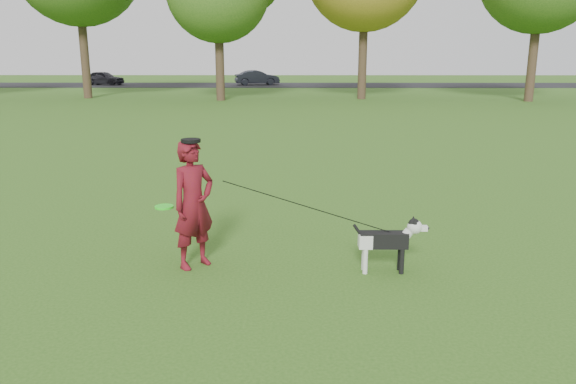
{
  "coord_description": "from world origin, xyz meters",
  "views": [
    {
      "loc": [
        0.03,
        -6.23,
        2.67
      ],
      "look_at": [
        -0.02,
        0.61,
        0.95
      ],
      "focal_mm": 35.0,
      "sensor_mm": 36.0,
      "label": 1
    }
  ],
  "objects_px": {
    "dog": "(389,239)",
    "car_mid": "(257,78)",
    "man": "(193,204)",
    "car_left": "(104,78)"
  },
  "relations": [
    {
      "from": "car_left",
      "to": "man",
      "type": "bearing_deg",
      "value": -147.58
    },
    {
      "from": "man",
      "to": "car_mid",
      "type": "distance_m",
      "value": 39.53
    },
    {
      "from": "dog",
      "to": "car_left",
      "type": "bearing_deg",
      "value": 112.62
    },
    {
      "from": "dog",
      "to": "car_mid",
      "type": "relative_size",
      "value": 0.26
    },
    {
      "from": "man",
      "to": "car_left",
      "type": "height_order",
      "value": "man"
    },
    {
      "from": "car_left",
      "to": "car_mid",
      "type": "distance_m",
      "value": 12.45
    },
    {
      "from": "dog",
      "to": "car_left",
      "type": "distance_m",
      "value": 42.98
    },
    {
      "from": "car_left",
      "to": "car_mid",
      "type": "bearing_deg",
      "value": -77.22
    },
    {
      "from": "man",
      "to": "dog",
      "type": "distance_m",
      "value": 2.47
    },
    {
      "from": "dog",
      "to": "car_left",
      "type": "relative_size",
      "value": 0.29
    }
  ]
}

